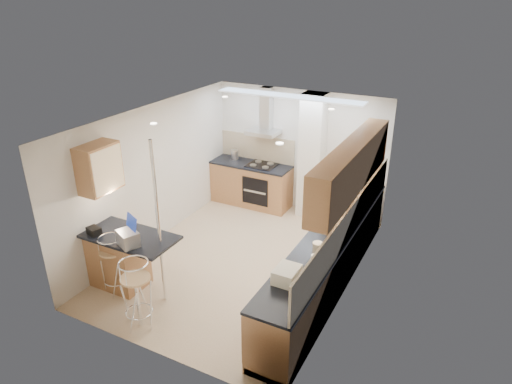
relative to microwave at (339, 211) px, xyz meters
The scene contains 16 objects.
ground 1.89m from the microwave, 162.20° to the right, with size 4.80×4.80×0.00m, color tan.
room_shell 1.24m from the microwave, behind, with size 3.64×4.84×2.51m.
right_counter 0.78m from the microwave, 86.99° to the right, with size 0.63×4.40×0.92m.
back_counter 2.98m from the microwave, 146.15° to the left, with size 1.70×0.63×0.92m.
peninsula 3.29m from the microwave, 143.51° to the right, with size 1.47×0.72×0.94m.
microwave is the anchor object (origin of this frame).
laptop 3.21m from the microwave, 138.31° to the right, with size 0.32×0.24×0.22m, color #A2A5AA.
bag 3.73m from the microwave, 145.23° to the right, with size 0.20×0.15×0.11m, color black.
bar_stool_near 3.54m from the microwave, 142.65° to the right, with size 0.39×0.39×0.96m, color tan, non-canonical shape.
bar_stool_end 3.26m from the microwave, 127.39° to the right, with size 0.42×0.42×1.03m, color tan, non-canonical shape.
jar_a 0.26m from the microwave, 29.66° to the left, with size 0.12×0.12×0.19m, color white.
jar_b 0.68m from the microwave, 95.78° to the left, with size 0.11×0.11×0.13m, color white.
jar_c 1.14m from the microwave, 86.83° to the right, with size 0.14×0.14×0.20m, color #B3A98F.
jar_d 1.34m from the microwave, 85.78° to the right, with size 0.10×0.10×0.13m, color white.
bread_bin 1.88m from the microwave, 92.05° to the right, with size 0.28×0.35×0.19m, color white.
kettle 3.34m from the microwave, 149.17° to the left, with size 0.16×0.16×0.21m, color silver.
Camera 1 is at (3.25, -5.81, 4.27)m, focal length 32.00 mm.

